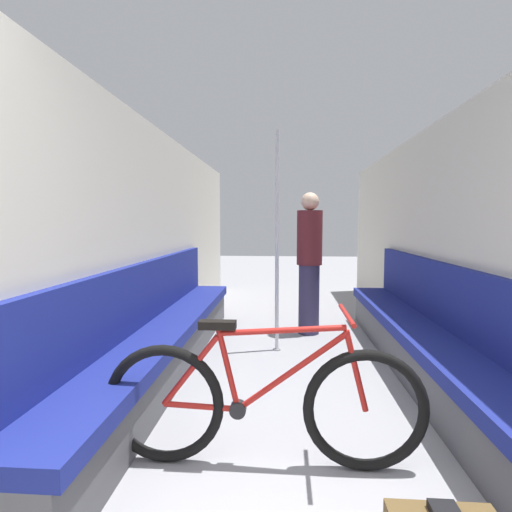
{
  "coord_description": "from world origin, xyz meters",
  "views": [
    {
      "loc": [
        -0.07,
        -0.56,
        1.34
      ],
      "look_at": [
        -0.35,
        3.43,
        0.99
      ],
      "focal_mm": 28.0,
      "sensor_mm": 36.0,
      "label": 1
    }
  ],
  "objects_px": {
    "bench_seat_row_right": "(428,344)",
    "passenger_standing": "(309,261)",
    "grab_pole_far": "(277,245)",
    "bench_seat_row_left": "(162,338)",
    "grab_pole_near": "(277,241)",
    "bicycle": "(263,403)"
  },
  "relations": [
    {
      "from": "bench_seat_row_right",
      "to": "passenger_standing",
      "type": "height_order",
      "value": "passenger_standing"
    },
    {
      "from": "bench_seat_row_right",
      "to": "grab_pole_far",
      "type": "relative_size",
      "value": 1.83
    },
    {
      "from": "bench_seat_row_left",
      "to": "grab_pole_far",
      "type": "xyz_separation_m",
      "value": [
        1.0,
        0.71,
        0.79
      ]
    },
    {
      "from": "bench_seat_row_right",
      "to": "passenger_standing",
      "type": "distance_m",
      "value": 1.73
    },
    {
      "from": "passenger_standing",
      "to": "grab_pole_near",
      "type": "bearing_deg",
      "value": 99.61
    },
    {
      "from": "bench_seat_row_right",
      "to": "grab_pole_near",
      "type": "distance_m",
      "value": 2.15
    },
    {
      "from": "bicycle",
      "to": "passenger_standing",
      "type": "bearing_deg",
      "value": 71.08
    },
    {
      "from": "bicycle",
      "to": "grab_pole_far",
      "type": "bearing_deg",
      "value": 78.71
    },
    {
      "from": "bicycle",
      "to": "passenger_standing",
      "type": "distance_m",
      "value": 2.73
    },
    {
      "from": "bicycle",
      "to": "grab_pole_near",
      "type": "height_order",
      "value": "grab_pole_near"
    },
    {
      "from": "bench_seat_row_left",
      "to": "grab_pole_near",
      "type": "height_order",
      "value": "grab_pole_near"
    },
    {
      "from": "bench_seat_row_left",
      "to": "bench_seat_row_right",
      "type": "height_order",
      "value": "same"
    },
    {
      "from": "bench_seat_row_left",
      "to": "grab_pole_far",
      "type": "bearing_deg",
      "value": 35.34
    },
    {
      "from": "bench_seat_row_left",
      "to": "grab_pole_far",
      "type": "height_order",
      "value": "grab_pole_far"
    },
    {
      "from": "bench_seat_row_left",
      "to": "bicycle",
      "type": "xyz_separation_m",
      "value": [
        0.96,
        -1.29,
        0.04
      ]
    },
    {
      "from": "bench_seat_row_right",
      "to": "passenger_standing",
      "type": "xyz_separation_m",
      "value": [
        -0.91,
        1.36,
        0.56
      ]
    },
    {
      "from": "bench_seat_row_left",
      "to": "grab_pole_near",
      "type": "xyz_separation_m",
      "value": [
        0.97,
        1.51,
        0.79
      ]
    },
    {
      "from": "grab_pole_near",
      "to": "grab_pole_far",
      "type": "height_order",
      "value": "same"
    },
    {
      "from": "grab_pole_near",
      "to": "passenger_standing",
      "type": "xyz_separation_m",
      "value": [
        0.39,
        -0.15,
        -0.23
      ]
    },
    {
      "from": "grab_pole_far",
      "to": "bench_seat_row_right",
      "type": "bearing_deg",
      "value": -28.87
    },
    {
      "from": "bicycle",
      "to": "grab_pole_far",
      "type": "height_order",
      "value": "grab_pole_far"
    },
    {
      "from": "bicycle",
      "to": "grab_pole_far",
      "type": "distance_m",
      "value": 2.13
    }
  ]
}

